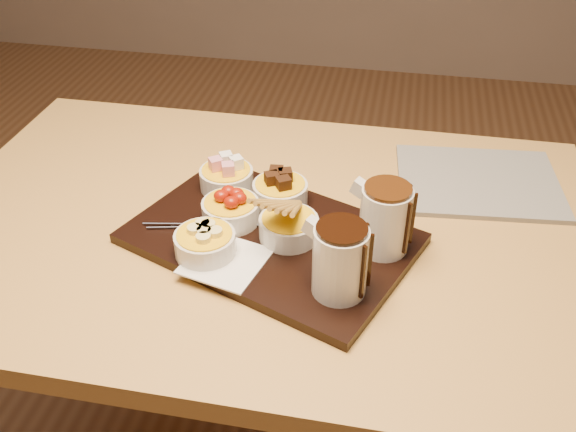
% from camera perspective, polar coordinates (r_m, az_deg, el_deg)
% --- Properties ---
extents(dining_table, '(1.20, 0.80, 0.75)m').
position_cam_1_polar(dining_table, '(1.21, -2.33, -4.23)').
color(dining_table, tan).
rests_on(dining_table, ground).
extents(serving_board, '(0.54, 0.45, 0.02)m').
position_cam_1_polar(serving_board, '(1.10, -1.54, -1.99)').
color(serving_board, black).
rests_on(serving_board, dining_table).
extents(napkin, '(0.15, 0.15, 0.00)m').
position_cam_1_polar(napkin, '(1.04, -5.58, -4.00)').
color(napkin, white).
rests_on(napkin, serving_board).
extents(bowl_marshmallows, '(0.10, 0.10, 0.04)m').
position_cam_1_polar(bowl_marshmallows, '(1.20, -5.48, 3.30)').
color(bowl_marshmallows, beige).
rests_on(bowl_marshmallows, serving_board).
extents(bowl_cake, '(0.10, 0.10, 0.04)m').
position_cam_1_polar(bowl_cake, '(1.16, -0.70, 2.06)').
color(bowl_cake, beige).
rests_on(bowl_cake, serving_board).
extents(bowl_strawberries, '(0.10, 0.10, 0.04)m').
position_cam_1_polar(bowl_strawberries, '(1.11, -5.12, 0.39)').
color(bowl_strawberries, beige).
rests_on(bowl_strawberries, serving_board).
extents(bowl_biscotti, '(0.10, 0.10, 0.04)m').
position_cam_1_polar(bowl_biscotti, '(1.07, 0.06, -1.06)').
color(bowl_biscotti, beige).
rests_on(bowl_biscotti, serving_board).
extents(bowl_bananas, '(0.10, 0.10, 0.04)m').
position_cam_1_polar(bowl_bananas, '(1.05, -7.37, -2.49)').
color(bowl_bananas, beige).
rests_on(bowl_bananas, serving_board).
extents(pitcher_dark_chocolate, '(0.11, 0.11, 0.11)m').
position_cam_1_polar(pitcher_dark_chocolate, '(0.95, 4.64, -4.05)').
color(pitcher_dark_chocolate, silver).
rests_on(pitcher_dark_chocolate, serving_board).
extents(pitcher_milk_chocolate, '(0.11, 0.11, 0.11)m').
position_cam_1_polar(pitcher_milk_chocolate, '(1.04, 8.61, -0.34)').
color(pitcher_milk_chocolate, silver).
rests_on(pitcher_milk_chocolate, serving_board).
extents(fondue_skewers, '(0.08, 0.26, 0.01)m').
position_cam_1_polar(fondue_skewers, '(1.11, -6.26, -0.72)').
color(fondue_skewers, silver).
rests_on(fondue_skewers, serving_board).
extents(newspaper, '(0.33, 0.27, 0.01)m').
position_cam_1_polar(newspaper, '(1.30, 16.54, 2.94)').
color(newspaper, beige).
rests_on(newspaper, dining_table).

